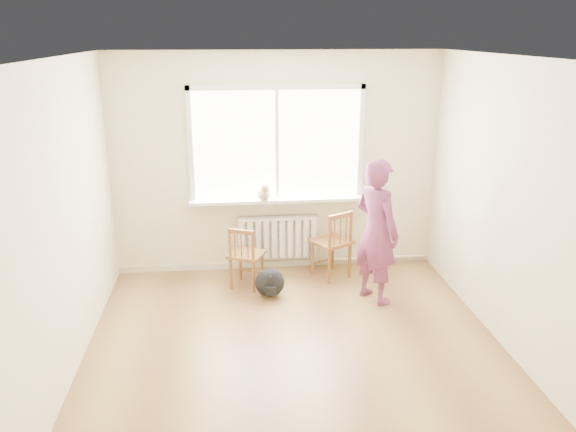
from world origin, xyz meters
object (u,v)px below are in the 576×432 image
object	(u,v)px
cat	(264,193)
chair_left	(245,257)
backpack	(270,283)
chair_right	(334,244)
person	(376,232)

from	to	relation	value
cat	chair_left	bearing A→B (deg)	-127.55
chair_left	backpack	world-z (taller)	chair_left
chair_left	cat	distance (m)	0.82
chair_right	backpack	xyz separation A→B (m)	(-0.82, -0.44, -0.27)
backpack	person	bearing A→B (deg)	-9.32
chair_left	person	world-z (taller)	person
chair_left	person	size ratio (longest dim) A/B	0.47
chair_left	backpack	size ratio (longest dim) A/B	2.26
person	chair_right	bearing A→B (deg)	-1.97
cat	backpack	world-z (taller)	cat
chair_right	person	xyz separation A→B (m)	(0.35, -0.63, 0.38)
chair_right	backpack	size ratio (longest dim) A/B	2.56
chair_left	chair_right	world-z (taller)	chair_right
chair_left	person	bearing A→B (deg)	-173.37
chair_right	cat	size ratio (longest dim) A/B	2.32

